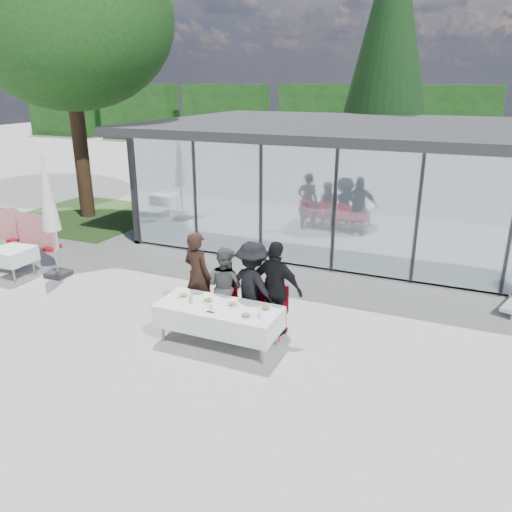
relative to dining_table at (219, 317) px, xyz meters
The scene contains 26 objects.
ground 0.64m from the dining_table, 104.88° to the left, with size 90.00×90.00×0.00m, color #A2A09A.
pavilion 8.86m from the dining_table, 77.29° to the left, with size 14.80×8.80×3.44m.
treeline 28.46m from the dining_table, 94.22° to the left, with size 62.50×2.00×4.40m.
dining_table is the anchor object (origin of this frame).
diner_a 1.21m from the dining_table, 138.49° to the left, with size 0.67×0.67×1.83m, color black.
diner_chair_a 1.14m from the dining_table, 138.99° to the left, with size 0.44×0.44×0.97m.
diner_b 0.84m from the dining_table, 107.96° to the left, with size 0.78×0.78×1.60m, color #525252.
diner_chair_b 0.79m from the dining_table, 108.26° to the left, with size 0.44×0.44×0.97m.
diner_c 0.91m from the dining_table, 66.03° to the left, with size 1.15×1.15×1.78m, color black.
diner_chair_c 0.82m from the dining_table, 65.65° to the left, with size 0.44×0.44×0.97m.
diner_d 1.18m from the dining_table, 43.13° to the left, with size 1.08×1.08×1.84m, color black.
diner_chair_d 1.11m from the dining_table, 42.63° to the left, with size 0.44×0.44×0.97m.
plate_a 0.83m from the dining_table, behind, with size 0.27×0.27×0.07m.
plate_b 0.36m from the dining_table, 160.46° to the left, with size 0.27×0.27×0.07m.
plate_c 0.35m from the dining_table, 25.97° to the left, with size 0.27×0.27×0.07m.
plate_d 0.90m from the dining_table, 13.43° to the left, with size 0.27×0.27×0.07m.
plate_extra 0.72m from the dining_table, 17.69° to the right, with size 0.27×0.27×0.07m.
juice_bottle 0.61m from the dining_table, behind, with size 0.06×0.06×0.15m, color #92C652.
drinking_glasses 0.51m from the dining_table, 20.95° to the right, with size 1.00×0.10×0.10m.
folded_eyeglasses 0.37m from the dining_table, 91.51° to the right, with size 0.14×0.03×0.01m, color black.
spare_table_left 6.24m from the dining_table, behind, with size 0.86×0.86×0.74m.
spare_chair_b 6.11m from the dining_table, 48.06° to the left, with size 0.59×0.59×0.97m.
market_umbrella 5.58m from the dining_table, 165.08° to the left, with size 0.50×0.50×3.00m.
deciduous_tree 12.21m from the dining_table, 143.60° to the left, with size 7.04×6.40×9.38m.
conifer_tree 14.41m from the dining_table, 88.23° to the left, with size 4.00×4.00×10.50m.
grass_patch 10.68m from the dining_table, 143.60° to the left, with size 5.00×5.00×0.02m, color #385926.
Camera 1 is at (3.97, -7.58, 4.58)m, focal length 35.00 mm.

